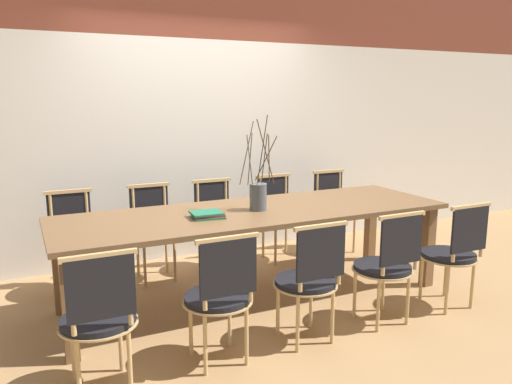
# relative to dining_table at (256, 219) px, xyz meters

# --- Properties ---
(ground_plane) EXTENTS (16.00, 16.00, 0.00)m
(ground_plane) POSITION_rel_dining_table_xyz_m (0.00, 0.00, -0.69)
(ground_plane) COLOR #A87F51
(wall_rear) EXTENTS (12.00, 0.06, 3.20)m
(wall_rear) POSITION_rel_dining_table_xyz_m (0.00, 1.40, 0.91)
(wall_rear) COLOR silver
(wall_rear) RESTS_ON ground_plane
(dining_table) EXTENTS (3.25, 1.02, 0.77)m
(dining_table) POSITION_rel_dining_table_xyz_m (0.00, 0.00, 0.00)
(dining_table) COLOR brown
(dining_table) RESTS_ON ground_plane
(chair_near_leftend) EXTENTS (0.45, 0.45, 0.88)m
(chair_near_leftend) POSITION_rel_dining_table_xyz_m (-1.40, -0.86, -0.21)
(chair_near_leftend) COLOR black
(chair_near_leftend) RESTS_ON ground_plane
(chair_near_left) EXTENTS (0.45, 0.45, 0.88)m
(chair_near_left) POSITION_rel_dining_table_xyz_m (-0.66, -0.86, -0.21)
(chair_near_left) COLOR black
(chair_near_left) RESTS_ON ground_plane
(chair_near_center) EXTENTS (0.45, 0.45, 0.88)m
(chair_near_center) POSITION_rel_dining_table_xyz_m (-0.01, -0.86, -0.21)
(chair_near_center) COLOR black
(chair_near_center) RESTS_ON ground_plane
(chair_near_right) EXTENTS (0.45, 0.45, 0.88)m
(chair_near_right) POSITION_rel_dining_table_xyz_m (0.67, -0.86, -0.21)
(chair_near_right) COLOR black
(chair_near_right) RESTS_ON ground_plane
(chair_near_rightend) EXTENTS (0.45, 0.45, 0.88)m
(chair_near_rightend) POSITION_rel_dining_table_xyz_m (1.34, -0.86, -0.21)
(chair_near_rightend) COLOR black
(chair_near_rightend) RESTS_ON ground_plane
(chair_far_leftend) EXTENTS (0.45, 0.45, 0.88)m
(chair_far_leftend) POSITION_rel_dining_table_xyz_m (-1.36, 0.86, -0.21)
(chair_far_leftend) COLOR black
(chair_far_leftend) RESTS_ON ground_plane
(chair_far_left) EXTENTS (0.45, 0.45, 0.88)m
(chair_far_left) POSITION_rel_dining_table_xyz_m (-0.65, 0.86, -0.21)
(chair_far_left) COLOR black
(chair_far_left) RESTS_ON ground_plane
(chair_far_center) EXTENTS (0.45, 0.45, 0.88)m
(chair_far_center) POSITION_rel_dining_table_xyz_m (-0.01, 0.86, -0.21)
(chair_far_center) COLOR black
(chair_far_center) RESTS_ON ground_plane
(chair_far_right) EXTENTS (0.45, 0.45, 0.88)m
(chair_far_right) POSITION_rel_dining_table_xyz_m (0.68, 0.86, -0.21)
(chair_far_right) COLOR black
(chair_far_right) RESTS_ON ground_plane
(chair_far_rightend) EXTENTS (0.45, 0.45, 0.88)m
(chair_far_rightend) POSITION_rel_dining_table_xyz_m (1.38, 0.86, -0.21)
(chair_far_rightend) COLOR black
(chair_far_rightend) RESTS_ON ground_plane
(vase_centerpiece) EXTENTS (0.31, 0.28, 0.78)m
(vase_centerpiece) POSITION_rel_dining_table_xyz_m (0.02, -0.01, 0.21)
(vase_centerpiece) COLOR #4C5156
(vase_centerpiece) RESTS_ON dining_table
(book_stack) EXTENTS (0.27, 0.23, 0.04)m
(book_stack) POSITION_rel_dining_table_xyz_m (-0.45, -0.07, 0.10)
(book_stack) COLOR #1E6B4C
(book_stack) RESTS_ON dining_table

